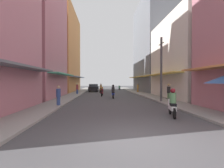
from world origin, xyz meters
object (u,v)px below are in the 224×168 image
object	(u,v)px
motorbike_blue	(113,92)
parked_car	(94,88)
motorbike_orange	(101,89)
pedestrian_foreground	(58,96)
motorbike_maroon	(102,92)
pedestrian_crossing	(138,88)
pedestrian_far	(77,88)
utility_pole	(161,69)
motorbike_black	(101,87)
motorbike_green	(119,88)
pedestrian_midway	(169,91)
motorbike_white	(172,104)

from	to	relation	value
motorbike_blue	parked_car	bearing A→B (deg)	102.59
motorbike_orange	pedestrian_foreground	xyz separation A→B (m)	(-3.23, -15.22, 0.11)
motorbike_maroon	pedestrian_crossing	world-z (taller)	pedestrian_crossing
pedestrian_far	utility_pole	world-z (taller)	utility_pole
motorbike_black	pedestrian_foreground	xyz separation A→B (m)	(-3.10, -23.24, 0.11)
motorbike_green	parked_car	bearing A→B (deg)	-132.10
motorbike_maroon	pedestrian_far	xyz separation A→B (m)	(-3.65, 2.64, 0.49)
motorbike_green	pedestrian_midway	size ratio (longest dim) A/B	1.01
pedestrian_far	pedestrian_foreground	size ratio (longest dim) A/B	1.08
motorbike_green	utility_pole	distance (m)	23.64
motorbike_black	motorbike_maroon	world-z (taller)	motorbike_black
pedestrian_far	pedestrian_crossing	distance (m)	10.82
pedestrian_far	motorbike_black	bearing A→B (deg)	73.67
motorbike_maroon	pedestrian_crossing	bearing A→B (deg)	47.47
parked_car	pedestrian_crossing	bearing A→B (deg)	-22.45
pedestrian_midway	pedestrian_far	distance (m)	13.32
motorbike_maroon	utility_pole	distance (m)	9.28
motorbike_green	motorbike_black	bearing A→B (deg)	-153.31
pedestrian_far	pedestrian_foreground	bearing A→B (deg)	-88.54
pedestrian_midway	pedestrian_far	world-z (taller)	pedestrian_far
pedestrian_far	pedestrian_midway	bearing A→B (deg)	-38.81
pedestrian_far	pedestrian_crossing	size ratio (longest dim) A/B	1.11
motorbike_blue	pedestrian_far	distance (m)	7.33
pedestrian_crossing	motorbike_white	bearing A→B (deg)	-96.88
pedestrian_midway	pedestrian_crossing	world-z (taller)	pedestrian_midway
pedestrian_foreground	motorbike_green	bearing A→B (deg)	73.73
motorbike_orange	pedestrian_far	size ratio (longest dim) A/B	1.00
pedestrian_crossing	utility_pole	size ratio (longest dim) A/B	0.26
motorbike_blue	pedestrian_foreground	xyz separation A→B (m)	(-4.64, -6.25, 0.11)
motorbike_white	pedestrian_far	size ratio (longest dim) A/B	1.01
motorbike_orange	parked_car	world-z (taller)	motorbike_orange
motorbike_blue	motorbike_green	xyz separation A→B (m)	(2.78, 19.17, -0.20)
pedestrian_midway	pedestrian_far	size ratio (longest dim) A/B	1.00
motorbike_black	motorbike_maroon	distance (m)	14.23
motorbike_blue	pedestrian_far	size ratio (longest dim) A/B	1.03
motorbike_green	motorbike_orange	xyz separation A→B (m)	(-4.19, -10.19, 0.20)
motorbike_black	motorbike_orange	xyz separation A→B (m)	(0.13, -8.02, 0.00)
motorbike_white	pedestrian_foreground	world-z (taller)	pedestrian_foreground
motorbike_green	pedestrian_far	size ratio (longest dim) A/B	1.01
pedestrian_midway	motorbike_blue	bearing A→B (deg)	151.64
motorbike_green	motorbike_orange	distance (m)	11.02
utility_pole	pedestrian_far	bearing A→B (deg)	133.17
motorbike_black	pedestrian_crossing	world-z (taller)	pedestrian_crossing
motorbike_maroon	parked_car	size ratio (longest dim) A/B	0.44
pedestrian_midway	utility_pole	world-z (taller)	utility_pole
motorbike_blue	pedestrian_far	world-z (taller)	pedestrian_far
pedestrian_far	pedestrian_foreground	world-z (taller)	pedestrian_far
motorbike_green	pedestrian_foreground	world-z (taller)	pedestrian_foreground
motorbike_maroon	parked_car	world-z (taller)	parked_car
utility_pole	motorbike_blue	bearing A→B (deg)	134.14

